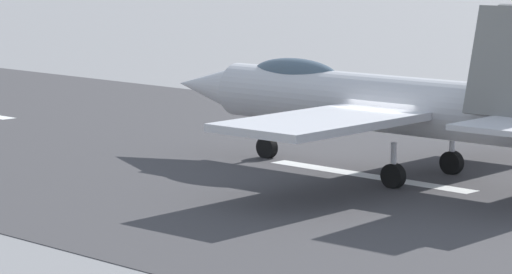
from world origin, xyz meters
TOP-DOWN VIEW (x-y plane):
  - ground_plane at (0.00, 0.00)m, footprint 400.00×400.00m
  - runway_strip at (-0.02, 0.00)m, footprint 240.00×26.00m
  - fighter_jet at (0.78, -0.49)m, footprint 16.65×14.65m
  - crew_person at (16.45, -12.26)m, footprint 0.70×0.36m
  - marker_cone_mid at (8.89, -13.10)m, footprint 0.44×0.44m

SIDE VIEW (x-z plane):
  - ground_plane at x=0.00m, z-range 0.00..0.00m
  - runway_strip at x=-0.02m, z-range 0.00..0.02m
  - marker_cone_mid at x=8.89m, z-range 0.00..0.55m
  - crew_person at x=16.45m, z-range 0.00..1.57m
  - fighter_jet at x=0.78m, z-range -0.40..5.19m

